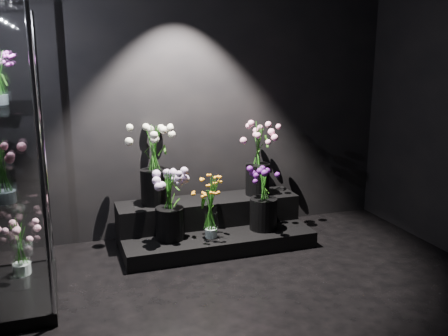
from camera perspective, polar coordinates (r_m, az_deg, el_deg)
name	(u,v)px	position (r m, az deg, el deg)	size (l,w,h in m)	color
floor	(281,329)	(3.52, 6.50, -17.81)	(4.00, 4.00, 0.00)	black
wall_back	(197,93)	(4.90, -3.12, 8.56)	(4.00, 4.00, 0.00)	black
display_riser	(212,225)	(4.85, -1.41, -6.49)	(1.77, 0.79, 0.39)	black
display_case	(2,163)	(3.79, -24.03, 0.52)	(0.57, 0.95, 2.10)	black
bouquet_orange_bells	(211,206)	(4.48, -1.51, -4.39)	(0.32, 0.32, 0.57)	white
bouquet_lilac	(169,200)	(4.45, -6.29, -3.67)	(0.49, 0.49, 0.63)	black
bouquet_purple	(264,196)	(4.70, 4.55, -3.23)	(0.36, 0.36, 0.61)	black
bouquet_cream_roses	(154,159)	(4.66, -7.99, 1.08)	(0.49, 0.49, 0.76)	black
bouquet_pink_roses	(258,155)	(4.93, 3.91, 1.49)	(0.35, 0.35, 0.72)	black
bouquet_case_pink	(3,170)	(3.60, -23.96, -0.22)	(0.28, 0.28, 0.43)	white
bouquet_case_base_pink	(19,245)	(4.21, -22.34, -8.11)	(0.43, 0.43, 0.46)	white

